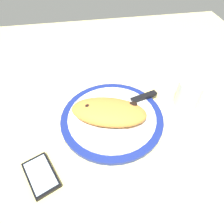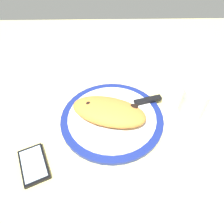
# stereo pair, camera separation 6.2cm
# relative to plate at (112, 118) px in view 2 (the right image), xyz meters

# --- Properties ---
(ground_plane) EXTENTS (1.50, 1.50, 0.03)m
(ground_plane) POSITION_rel_plate_xyz_m (0.00, 0.00, -0.02)
(ground_plane) COLOR #E5D684
(plate) EXTENTS (0.33, 0.33, 0.02)m
(plate) POSITION_rel_plate_xyz_m (0.00, 0.00, 0.00)
(plate) COLOR navy
(plate) RESTS_ON ground_plane
(calzone) EXTENTS (0.26, 0.18, 0.05)m
(calzone) POSITION_rel_plate_xyz_m (-0.01, 0.00, 0.03)
(calzone) COLOR orange
(calzone) RESTS_ON plate
(fork) EXTENTS (0.17, 0.05, 0.00)m
(fork) POSITION_rel_plate_xyz_m (0.04, -0.06, 0.01)
(fork) COLOR silver
(fork) RESTS_ON plate
(knife) EXTENTS (0.22, 0.08, 0.01)m
(knife) POSITION_rel_plate_xyz_m (0.09, 0.06, 0.01)
(knife) COLOR silver
(knife) RESTS_ON plate
(smartphone) EXTENTS (0.11, 0.13, 0.01)m
(smartphone) POSITION_rel_plate_xyz_m (-0.21, -0.16, -0.00)
(smartphone) COLOR black
(smartphone) RESTS_ON ground_plane
(water_glass) EXTENTS (0.08, 0.08, 0.09)m
(water_glass) POSITION_rel_plate_xyz_m (0.26, 0.03, 0.03)
(water_glass) COLOR silver
(water_glass) RESTS_ON ground_plane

